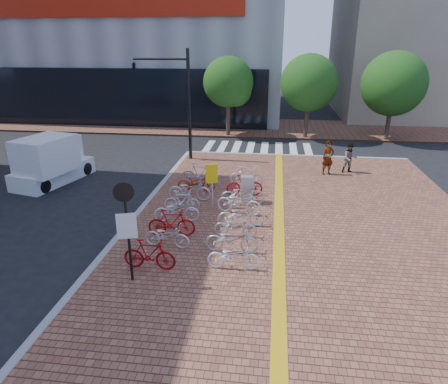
# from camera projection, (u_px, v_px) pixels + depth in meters

# --- Properties ---
(ground) EXTENTS (120.00, 120.00, 0.00)m
(ground) POSITION_uv_depth(u_px,v_px,m) (226.00, 239.00, 15.08)
(ground) COLOR black
(ground) RESTS_ON ground
(sidewalk) EXTENTS (14.00, 34.00, 0.15)m
(sidewalk) POSITION_uv_depth(u_px,v_px,m) (319.00, 333.00, 10.05)
(sidewalk) COLOR brown
(sidewalk) RESTS_ON ground
(tactile_strip) EXTENTS (0.40, 34.00, 0.01)m
(tactile_strip) POSITION_uv_depth(u_px,v_px,m) (279.00, 327.00, 10.14)
(tactile_strip) COLOR gold
(tactile_strip) RESTS_ON sidewalk
(kerb_west) EXTENTS (0.25, 34.00, 0.15)m
(kerb_west) POSITION_uv_depth(u_px,v_px,m) (58.00, 311.00, 10.89)
(kerb_west) COLOR gray
(kerb_west) RESTS_ON ground
(kerb_north) EXTENTS (14.00, 0.25, 0.15)m
(kerb_north) POSITION_uv_depth(u_px,v_px,m) (294.00, 156.00, 25.85)
(kerb_north) COLOR gray
(kerb_north) RESTS_ON ground
(far_sidewalk) EXTENTS (70.00, 8.00, 0.15)m
(far_sidewalk) POSITION_uv_depth(u_px,v_px,m) (256.00, 128.00, 34.57)
(far_sidewalk) COLOR brown
(far_sidewalk) RESTS_ON ground
(building_beige) EXTENTS (20.00, 18.00, 18.00)m
(building_beige) POSITION_uv_depth(u_px,v_px,m) (446.00, 21.00, 39.51)
(building_beige) COLOR gray
(building_beige) RESTS_ON ground
(crosswalk) EXTENTS (7.50, 4.00, 0.01)m
(crosswalk) POSITION_uv_depth(u_px,v_px,m) (257.00, 148.00, 28.03)
(crosswalk) COLOR silver
(crosswalk) RESTS_ON ground
(street_trees) EXTENTS (16.20, 4.60, 6.35)m
(street_trees) POSITION_uv_depth(u_px,v_px,m) (323.00, 84.00, 29.26)
(street_trees) COLOR #38281E
(street_trees) RESTS_ON far_sidewalk
(bike_0) EXTENTS (1.72, 0.52, 1.03)m
(bike_0) POSITION_uv_depth(u_px,v_px,m) (149.00, 254.00, 12.62)
(bike_0) COLOR #A20B10
(bike_0) RESTS_ON sidewalk
(bike_1) EXTENTS (1.70, 0.74, 0.87)m
(bike_1) POSITION_uv_depth(u_px,v_px,m) (167.00, 236.00, 14.02)
(bike_1) COLOR silver
(bike_1) RESTS_ON sidewalk
(bike_2) EXTENTS (1.80, 0.63, 1.06)m
(bike_2) POSITION_uv_depth(u_px,v_px,m) (172.00, 223.00, 14.80)
(bike_2) COLOR red
(bike_2) RESTS_ON sidewalk
(bike_3) EXTENTS (1.90, 0.94, 0.96)m
(bike_3) POSITION_uv_depth(u_px,v_px,m) (177.00, 210.00, 16.03)
(bike_3) COLOR silver
(bike_3) RESTS_ON sidewalk
(bike_4) EXTENTS (1.58, 0.53, 0.94)m
(bike_4) POSITION_uv_depth(u_px,v_px,m) (182.00, 201.00, 17.01)
(bike_4) COLOR silver
(bike_4) RESTS_ON sidewalk
(bike_5) EXTENTS (1.97, 0.73, 1.03)m
(bike_5) POSITION_uv_depth(u_px,v_px,m) (189.00, 189.00, 18.22)
(bike_5) COLOR silver
(bike_5) RESTS_ON sidewalk
(bike_6) EXTENTS (1.88, 0.83, 0.96)m
(bike_6) POSITION_uv_depth(u_px,v_px,m) (196.00, 183.00, 19.21)
(bike_6) COLOR #AA210C
(bike_6) RESTS_ON sidewalk
(bike_7) EXTENTS (1.90, 0.58, 1.13)m
(bike_7) POSITION_uv_depth(u_px,v_px,m) (200.00, 173.00, 20.29)
(bike_7) COLOR #B6B6BB
(bike_7) RESTS_ON sidewalk
(bike_8) EXTENTS (1.71, 0.64, 0.89)m
(bike_8) POSITION_uv_depth(u_px,v_px,m) (234.00, 256.00, 12.64)
(bike_8) COLOR white
(bike_8) RESTS_ON sidewalk
(bike_9) EXTENTS (1.83, 0.64, 0.96)m
(bike_9) POSITION_uv_depth(u_px,v_px,m) (232.00, 239.00, 13.64)
(bike_9) COLOR #B7B6BB
(bike_9) RESTS_ON sidewalk
(bike_10) EXTENTS (1.62, 0.58, 0.85)m
(bike_10) POSITION_uv_depth(u_px,v_px,m) (236.00, 226.00, 14.77)
(bike_10) COLOR #B4B4B9
(bike_10) RESTS_ON sidewalk
(bike_11) EXTENTS (1.96, 0.98, 0.98)m
(bike_11) POSITION_uv_depth(u_px,v_px,m) (241.00, 215.00, 15.59)
(bike_11) COLOR silver
(bike_11) RESTS_ON sidewalk
(bike_12) EXTENTS (2.03, 1.04, 1.02)m
(bike_12) POSITION_uv_depth(u_px,v_px,m) (239.00, 202.00, 16.78)
(bike_12) COLOR silver
(bike_12) RESTS_ON sidewalk
(bike_13) EXTENTS (2.05, 1.04, 1.03)m
(bike_13) POSITION_uv_depth(u_px,v_px,m) (242.00, 194.00, 17.69)
(bike_13) COLOR #A3A3A7
(bike_13) RESTS_ON sidewalk
(bike_14) EXTENTS (1.75, 0.71, 1.02)m
(bike_14) POSITION_uv_depth(u_px,v_px,m) (245.00, 185.00, 18.79)
(bike_14) COLOR #B50C1B
(bike_14) RESTS_ON sidewalk
(bike_15) EXTENTS (1.73, 0.55, 1.03)m
(bike_15) POSITION_uv_depth(u_px,v_px,m) (247.00, 176.00, 20.03)
(bike_15) COLOR silver
(bike_15) RESTS_ON sidewalk
(pedestrian_a) EXTENTS (0.79, 0.66, 1.86)m
(pedestrian_a) POSITION_uv_depth(u_px,v_px,m) (328.00, 158.00, 21.72)
(pedestrian_a) COLOR gray
(pedestrian_a) RESTS_ON sidewalk
(pedestrian_b) EXTENTS (0.89, 0.74, 1.64)m
(pedestrian_b) POSITION_uv_depth(u_px,v_px,m) (350.00, 158.00, 22.05)
(pedestrian_b) COLOR #4D5161
(pedestrian_b) RESTS_ON sidewalk
(utility_box) EXTENTS (0.61, 0.49, 1.21)m
(utility_box) POSITION_uv_depth(u_px,v_px,m) (247.00, 189.00, 18.01)
(utility_box) COLOR silver
(utility_box) RESTS_ON sidewalk
(yellow_sign) EXTENTS (0.52, 0.20, 1.95)m
(yellow_sign) POSITION_uv_depth(u_px,v_px,m) (212.00, 177.00, 17.19)
(yellow_sign) COLOR #B7B7BC
(yellow_sign) RESTS_ON sidewalk
(notice_sign) EXTENTS (0.57, 0.22, 3.18)m
(notice_sign) POSITION_uv_depth(u_px,v_px,m) (127.00, 220.00, 11.45)
(notice_sign) COLOR black
(notice_sign) RESTS_ON sidewalk
(traffic_light_pole) EXTENTS (3.50, 1.35, 6.53)m
(traffic_light_pole) POSITION_uv_depth(u_px,v_px,m) (164.00, 84.00, 23.65)
(traffic_light_pole) COLOR black
(traffic_light_pole) RESTS_ON sidewalk
(box_truck) EXTENTS (2.88, 4.73, 2.55)m
(box_truck) POSITION_uv_depth(u_px,v_px,m) (51.00, 160.00, 20.86)
(box_truck) COLOR white
(box_truck) RESTS_ON ground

